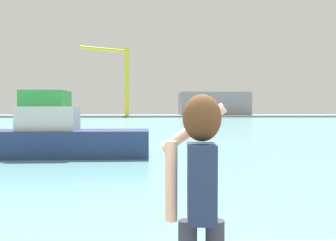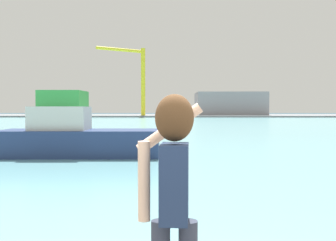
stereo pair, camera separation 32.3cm
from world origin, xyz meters
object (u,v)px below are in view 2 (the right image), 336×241
at_px(warehouse_right, 229,104).
at_px(warehouse_left, 64,103).
at_px(boat_moored, 76,138).
at_px(port_crane, 137,74).
at_px(person_photographer, 173,187).

bearing_deg(warehouse_right, warehouse_left, -178.45).
bearing_deg(boat_moored, port_crane, 92.21).
bearing_deg(warehouse_right, person_photographer, -98.79).
bearing_deg(person_photographer, warehouse_left, 19.82).
distance_m(warehouse_left, warehouse_right, 42.02).
xyz_separation_m(boat_moored, warehouse_left, (-23.26, 78.67, 2.63)).
height_order(person_photographer, boat_moored, person_photographer).
xyz_separation_m(warehouse_right, port_crane, (-22.60, -9.07, 6.84)).
relative_size(person_photographer, boat_moored, 0.25).
relative_size(boat_moored, warehouse_right, 0.41).
xyz_separation_m(person_photographer, port_crane, (-8.11, 84.64, 8.49)).
height_order(warehouse_left, warehouse_right, warehouse_left).
xyz_separation_m(person_photographer, warehouse_left, (-27.52, 92.57, 1.86)).
bearing_deg(boat_moored, person_photographer, -73.89).
distance_m(boat_moored, warehouse_left, 82.08).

